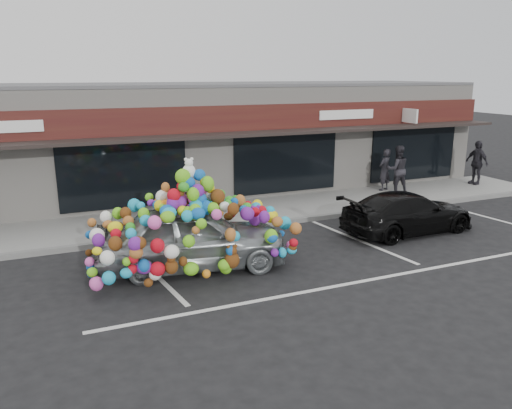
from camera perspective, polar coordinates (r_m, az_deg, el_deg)
name	(u,v)px	position (r m, az deg, el deg)	size (l,w,h in m)	color
ground	(274,256)	(13.27, 2.12, -5.91)	(90.00, 90.00, 0.00)	black
shop_building	(187,138)	(20.53, -7.88, 7.57)	(24.00, 7.20, 4.31)	beige
sidewalk	(224,215)	(16.77, -3.64, -1.22)	(26.00, 3.00, 0.15)	gray
kerb	(240,227)	(15.42, -1.80, -2.63)	(26.00, 0.18, 0.16)	slate
parking_stripe_left	(152,271)	(12.53, -11.79, -7.48)	(0.12, 4.40, 0.01)	silver
parking_stripe_mid	(359,240)	(14.76, 11.72, -4.04)	(0.12, 4.40, 0.01)	silver
parking_stripe_right	(497,220)	(18.28, 25.85, -1.58)	(0.12, 4.40, 0.01)	silver
lane_line	(391,276)	(12.44, 15.17, -7.88)	(14.00, 0.12, 0.01)	silver
toy_car	(192,230)	(12.30, -7.28, -2.92)	(3.32, 5.18, 2.86)	#B6BEC2
black_sedan	(408,212)	(15.72, 16.97, -0.88)	(4.26, 1.73, 1.24)	black
pedestrian_a	(385,170)	(20.47, 14.49, 3.87)	(0.61, 0.40, 1.66)	black
pedestrian_b	(397,169)	(20.16, 15.82, 3.90)	(0.90, 0.70, 1.86)	black
pedestrian_c	(477,163)	(22.92, 23.90, 4.41)	(0.45, 1.07, 1.83)	#252328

